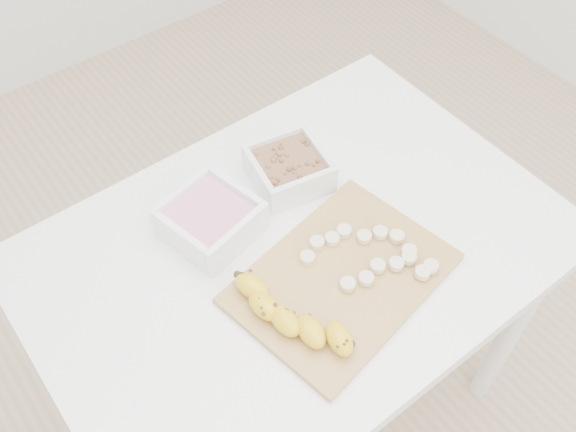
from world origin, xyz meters
TOP-DOWN VIEW (x-y plane):
  - ground at (0.00, 0.00)m, footprint 3.50×3.50m
  - table at (0.00, 0.00)m, footprint 1.00×0.70m
  - bowl_yogurt at (-0.11, 0.13)m, footprint 0.19×0.19m
  - bowl_granola at (0.09, 0.14)m, footprint 0.17×0.17m
  - cutting_board at (0.02, -0.11)m, footprint 0.43×0.34m
  - banana at (-0.11, -0.13)m, footprint 0.09×0.24m
  - banana_slices at (0.09, -0.11)m, footprint 0.19×0.20m

SIDE VIEW (x-z plane):
  - ground at x=0.00m, z-range 0.00..0.00m
  - table at x=0.00m, z-range 0.28..1.03m
  - cutting_board at x=0.02m, z-range 0.75..0.76m
  - banana_slices at x=0.09m, z-range 0.76..0.78m
  - bowl_granola at x=0.09m, z-range 0.75..0.82m
  - banana at x=-0.11m, z-range 0.77..0.81m
  - bowl_yogurt at x=-0.11m, z-range 0.75..0.82m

